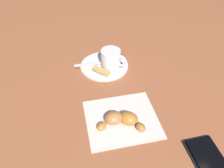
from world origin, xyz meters
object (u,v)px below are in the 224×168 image
object	(u,v)px
sugar_packet	(101,71)
cell_phone	(212,164)
teaspoon	(105,62)
napkin	(122,119)
saucer	(104,65)
espresso_cup	(111,58)
croissant	(121,119)

from	to	relation	value
sugar_packet	cell_phone	world-z (taller)	sugar_packet
teaspoon	napkin	bearing A→B (deg)	-164.90
cell_phone	saucer	bearing A→B (deg)	37.21
cell_phone	sugar_packet	bearing A→B (deg)	41.47
espresso_cup	croissant	size ratio (longest dim) A/B	0.68
espresso_cup	napkin	bearing A→B (deg)	-169.43
napkin	espresso_cup	bearing A→B (deg)	10.57
espresso_cup	cell_phone	world-z (taller)	espresso_cup
croissant	espresso_cup	bearing A→B (deg)	9.53
sugar_packet	napkin	world-z (taller)	sugar_packet
teaspoon	sugar_packet	xyz separation A→B (m)	(-0.05, 0.01, 0.00)
espresso_cup	saucer	bearing A→B (deg)	85.45
espresso_cup	cell_phone	xyz separation A→B (m)	(-0.32, -0.22, -0.03)
sugar_packet	napkin	bearing A→B (deg)	-38.72
napkin	sugar_packet	bearing A→B (deg)	20.73
napkin	cell_phone	size ratio (longest dim) A/B	1.17
sugar_packet	napkin	size ratio (longest dim) A/B	0.33
teaspoon	croissant	xyz separation A→B (m)	(-0.23, -0.06, 0.00)
saucer	teaspoon	bearing A→B (deg)	-4.79
sugar_packet	cell_phone	size ratio (longest dim) A/B	0.39
teaspoon	croissant	size ratio (longest dim) A/B	1.17
saucer	espresso_cup	world-z (taller)	espresso_cup
sugar_packet	croissant	size ratio (longest dim) A/B	0.47
croissant	cell_phone	size ratio (longest dim) A/B	0.82
saucer	sugar_packet	distance (m)	0.04
napkin	croissant	size ratio (longest dim) A/B	1.43
espresso_cup	sugar_packet	bearing A→B (deg)	145.41
saucer	teaspoon	xyz separation A→B (m)	(0.01, -0.00, 0.01)
saucer	sugar_packet	bearing A→B (deg)	171.63
espresso_cup	croissant	world-z (taller)	espresso_cup
saucer	napkin	size ratio (longest dim) A/B	0.85
saucer	croissant	distance (m)	0.23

